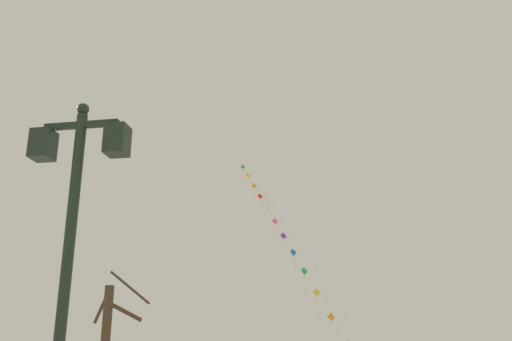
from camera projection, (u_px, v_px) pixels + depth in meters
twin_lantern_lamp_post at (72, 214)px, 7.15m from camera, size 1.32×0.28×4.91m
kite_train at (284, 236)px, 33.82m from camera, size 9.24×19.68×16.33m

